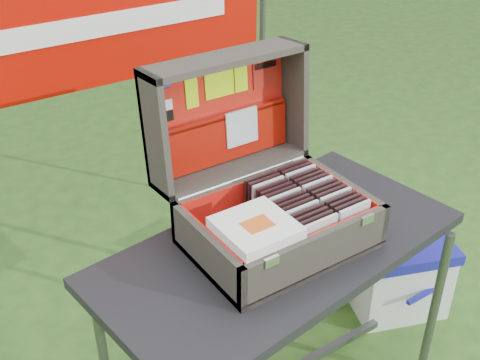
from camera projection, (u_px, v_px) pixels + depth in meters
table at (275, 329)px, 2.29m from camera, size 1.37×0.81×0.81m
table_top at (279, 248)px, 2.09m from camera, size 1.37×0.81×0.04m
table_leg_fr at (433, 312)px, 2.39m from camera, size 0.04×0.04×0.77m
table_leg_bl at (103, 354)px, 2.21m from camera, size 0.04×0.04×0.77m
table_leg_br at (343, 245)px, 2.77m from camera, size 0.04×0.04×0.77m
suitcase at (270, 164)px, 1.97m from camera, size 0.60×0.59×0.58m
suitcase_base_bottom at (278, 241)px, 2.07m from camera, size 0.60×0.43×0.02m
suitcase_base_wall_front at (318, 255)px, 1.89m from camera, size 0.60×0.02×0.16m
suitcase_base_wall_back at (245, 198)px, 2.18m from camera, size 0.60×0.02×0.16m
suitcase_base_wall_left at (206, 254)px, 1.90m from camera, size 0.02×0.43×0.16m
suitcase_base_wall_right at (342, 199)px, 2.17m from camera, size 0.02×0.43×0.16m
suitcase_liner_floor at (279, 237)px, 2.07m from camera, size 0.55×0.38×0.01m
suitcase_latch_left at (271, 262)px, 1.76m from camera, size 0.05×0.01×0.03m
suitcase_latch_right at (367, 219)px, 1.94m from camera, size 0.05×0.01×0.03m
suitcase_hinge at (244, 177)px, 2.15m from camera, size 0.54×0.02×0.02m
suitcase_lid_back at (218, 110)px, 2.16m from camera, size 0.60×0.06×0.43m
suitcase_lid_rim_far at (225, 59)px, 2.02m from camera, size 0.60×0.16×0.04m
suitcase_lid_rim_near at (231, 167)px, 2.20m from camera, size 0.60×0.16×0.04m
suitcase_lid_rim_left at (155, 136)px, 1.97m from camera, size 0.02×0.19×0.44m
suitcase_lid_rim_right at (293, 97)px, 2.25m from camera, size 0.02×0.19×0.44m
suitcase_lid_liner at (220, 111)px, 2.15m from camera, size 0.55×0.04×0.38m
suitcase_liner_wall_front at (315, 250)px, 1.90m from camera, size 0.55×0.01×0.14m
suitcase_liner_wall_back at (248, 197)px, 2.16m from camera, size 0.55×0.01×0.14m
suitcase_liner_wall_left at (210, 249)px, 1.90m from camera, size 0.01×0.38×0.14m
suitcase_liner_wall_right at (340, 197)px, 2.16m from camera, size 0.01×0.38×0.14m
suitcase_lid_pocket at (225, 138)px, 2.18m from camera, size 0.53×0.05×0.17m
suitcase_pocket_edge at (224, 117)px, 2.14m from camera, size 0.52×0.02×0.02m
suitcase_pocket_cd at (242, 127)px, 2.18m from camera, size 0.13×0.02×0.13m
lid_sticker_cc_a at (162, 83)px, 1.97m from camera, size 0.06×0.01×0.04m
lid_sticker_cc_b at (163, 94)px, 1.99m from camera, size 0.06×0.01×0.04m
lid_sticker_cc_c at (164, 106)px, 2.01m from camera, size 0.06×0.01×0.04m
lid_sticker_cc_d at (166, 117)px, 2.02m from camera, size 0.06×0.01×0.04m
lid_card_neon_tall at (192, 92)px, 2.05m from camera, size 0.05×0.01×0.12m
lid_card_neon_main at (219, 85)px, 2.10m from camera, size 0.12×0.01×0.09m
lid_card_neon_small at (241, 79)px, 2.14m from camera, size 0.05×0.01×0.09m
lid_sticker_band at (265, 73)px, 2.19m from camera, size 0.11×0.01×0.11m
lid_sticker_band_bar at (265, 65)px, 2.18m from camera, size 0.10×0.00×0.02m
cd_left_0 at (320, 239)px, 1.92m from camera, size 0.13×0.01×0.15m
cd_left_1 at (315, 236)px, 1.94m from camera, size 0.13×0.01×0.15m
cd_left_2 at (310, 232)px, 1.96m from camera, size 0.13×0.01×0.15m
cd_left_3 at (306, 229)px, 1.97m from camera, size 0.13×0.01×0.15m
cd_left_4 at (301, 225)px, 1.99m from camera, size 0.13×0.01×0.15m
cd_left_5 at (297, 222)px, 2.01m from camera, size 0.13×0.01×0.15m
cd_left_6 at (292, 218)px, 2.03m from camera, size 0.13×0.01×0.15m
cd_left_7 at (288, 215)px, 2.04m from camera, size 0.13×0.01×0.15m
cd_left_8 at (284, 212)px, 2.06m from camera, size 0.13×0.01×0.15m
cd_left_9 at (280, 209)px, 2.08m from camera, size 0.13×0.01×0.15m
cd_left_10 at (276, 206)px, 2.09m from camera, size 0.13×0.01×0.15m
cd_left_11 at (272, 202)px, 2.11m from camera, size 0.13×0.01×0.15m
cd_left_12 at (268, 199)px, 2.13m from camera, size 0.13×0.01×0.15m
cd_left_13 at (264, 196)px, 2.14m from camera, size 0.13×0.01×0.15m
cd_left_14 at (260, 193)px, 2.16m from camera, size 0.13×0.01×0.15m
cd_right_0 at (353, 225)px, 1.99m from camera, size 0.13×0.01×0.15m
cd_right_1 at (348, 221)px, 2.01m from camera, size 0.13×0.01×0.15m
cd_right_2 at (343, 218)px, 2.03m from camera, size 0.13×0.01×0.15m
cd_right_3 at (339, 215)px, 2.04m from camera, size 0.13×0.01×0.15m
cd_right_4 at (334, 211)px, 2.06m from camera, size 0.13×0.01×0.15m
cd_right_5 at (330, 208)px, 2.08m from camera, size 0.13×0.01×0.15m
cd_right_6 at (325, 205)px, 2.09m from camera, size 0.13×0.01×0.15m
cd_right_7 at (321, 202)px, 2.11m from camera, size 0.13×0.01×0.15m
cd_right_8 at (316, 199)px, 2.13m from camera, size 0.13×0.01×0.15m
cd_right_9 at (312, 196)px, 2.14m from camera, size 0.13×0.01×0.15m
cd_right_10 at (308, 193)px, 2.16m from camera, size 0.13×0.01×0.15m
cd_right_11 at (304, 190)px, 2.18m from camera, size 0.13×0.01×0.15m
cd_right_12 at (300, 187)px, 2.19m from camera, size 0.13×0.01×0.15m
cd_right_13 at (296, 185)px, 2.21m from camera, size 0.13×0.01×0.15m
cd_right_14 at (292, 182)px, 2.23m from camera, size 0.13×0.01×0.15m
songbook_0 at (256, 231)px, 1.86m from camera, size 0.22×0.22×0.00m
songbook_1 at (256, 230)px, 1.86m from camera, size 0.22×0.22×0.00m
songbook_2 at (256, 229)px, 1.86m from camera, size 0.22×0.22×0.00m
songbook_3 at (256, 228)px, 1.86m from camera, size 0.22×0.22×0.00m
songbook_4 at (256, 226)px, 1.85m from camera, size 0.22×0.22×0.00m
songbook_5 at (256, 225)px, 1.85m from camera, size 0.22×0.22×0.01m
songbook_6 at (256, 224)px, 1.85m from camera, size 0.22×0.22×0.00m
songbook_graphic at (258, 224)px, 1.84m from camera, size 0.09×0.07×0.00m
cooler at (398, 274)px, 2.89m from camera, size 0.53×0.47×0.39m
cooler_body at (398, 278)px, 2.90m from camera, size 0.50×0.44×0.34m
cooler_lid at (403, 246)px, 2.80m from camera, size 0.53×0.47×0.05m
cooler_handle at (428, 292)px, 2.76m from camera, size 0.26×0.02×0.02m
cardboard_box at (318, 245)px, 3.09m from camera, size 0.38×0.21×0.38m
banner_post_right at (261, 79)px, 3.28m from camera, size 0.03×0.03×1.70m
banner at (107, 24)px, 2.64m from camera, size 1.60×0.02×0.55m
banner_text at (108, 24)px, 2.63m from camera, size 1.20×0.00×0.10m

